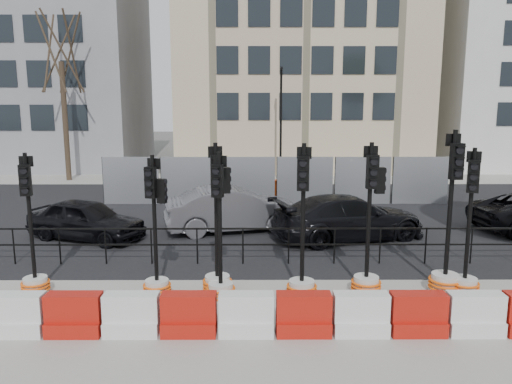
{
  "coord_description": "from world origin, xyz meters",
  "views": [
    {
      "loc": [
        -0.91,
        -11.39,
        4.25
      ],
      "look_at": [
        -0.85,
        3.0,
        1.62
      ],
      "focal_mm": 35.0,
      "sensor_mm": 36.0,
      "label": 1
    }
  ],
  "objects_px": {
    "traffic_signal_h": "(466,266)",
    "car_c": "(349,217)",
    "traffic_signal_d": "(218,259)",
    "car_a": "(86,219)",
    "traffic_signal_a": "(34,266)"
  },
  "relations": [
    {
      "from": "car_a",
      "to": "car_c",
      "type": "height_order",
      "value": "car_c"
    },
    {
      "from": "traffic_signal_d",
      "to": "car_c",
      "type": "xyz_separation_m",
      "value": [
        3.74,
        4.44,
        -0.11
      ]
    },
    {
      "from": "traffic_signal_d",
      "to": "traffic_signal_a",
      "type": "bearing_deg",
      "value": 169.19
    },
    {
      "from": "traffic_signal_a",
      "to": "traffic_signal_h",
      "type": "bearing_deg",
      "value": -10.15
    },
    {
      "from": "traffic_signal_a",
      "to": "traffic_signal_h",
      "type": "distance_m",
      "value": 9.55
    },
    {
      "from": "car_a",
      "to": "traffic_signal_a",
      "type": "bearing_deg",
      "value": -155.03
    },
    {
      "from": "traffic_signal_h",
      "to": "car_a",
      "type": "relative_size",
      "value": 0.81
    },
    {
      "from": "car_a",
      "to": "car_c",
      "type": "bearing_deg",
      "value": -69.21
    },
    {
      "from": "traffic_signal_a",
      "to": "car_c",
      "type": "relative_size",
      "value": 0.61
    },
    {
      "from": "traffic_signal_h",
      "to": "car_c",
      "type": "relative_size",
      "value": 0.64
    },
    {
      "from": "car_a",
      "to": "traffic_signal_d",
      "type": "bearing_deg",
      "value": -114.46
    },
    {
      "from": "car_a",
      "to": "car_c",
      "type": "xyz_separation_m",
      "value": [
        8.14,
        -0.0,
        0.06
      ]
    },
    {
      "from": "traffic_signal_d",
      "to": "car_a",
      "type": "relative_size",
      "value": 0.84
    },
    {
      "from": "traffic_signal_d",
      "to": "traffic_signal_h",
      "type": "distance_m",
      "value": 5.48
    },
    {
      "from": "traffic_signal_h",
      "to": "traffic_signal_a",
      "type": "bearing_deg",
      "value": -161.46
    }
  ]
}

